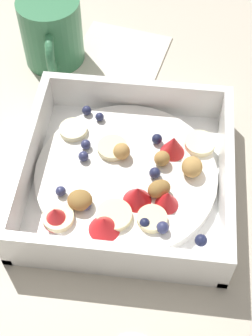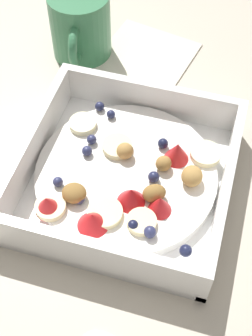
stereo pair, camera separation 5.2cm
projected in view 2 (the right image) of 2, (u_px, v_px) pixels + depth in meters
name	position (u px, v px, depth m)	size (l,w,h in m)	color
ground_plane	(133.00, 192.00, 0.53)	(2.40, 2.40, 0.00)	beige
fruit_bowl	(126.00, 176.00, 0.52)	(0.22, 0.22, 0.06)	white
coffee_mug	(80.00, 26.00, 0.63)	(0.11, 0.08, 0.09)	#3D8456
folded_napkin	(145.00, 56.00, 0.66)	(0.12, 0.12, 0.01)	silver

